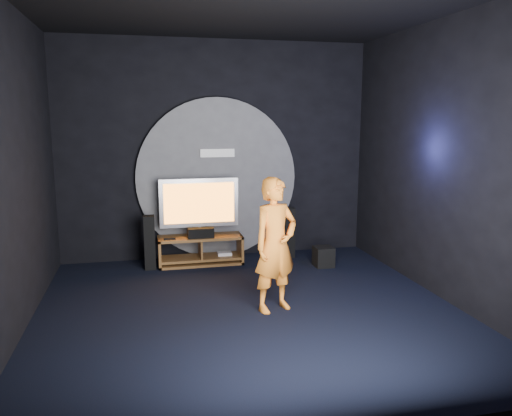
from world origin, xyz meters
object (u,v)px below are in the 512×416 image
Objects in this scene: tower_speaker_left at (150,242)px; tower_speaker_right at (289,232)px; media_console at (201,252)px; subwoofer at (323,257)px; player at (275,245)px; tv at (199,204)px.

tower_speaker_right is at bearing 4.29° from tower_speaker_left.
media_console is 0.82m from tower_speaker_left.
tower_speaker_left and tower_speaker_right have the same top height.
player is (-1.19, -1.54, 0.65)m from subwoofer.
media_console is 1.07× the size of tv.
media_console is at bearing -176.93° from tower_speaker_right.
tower_speaker_left is 2.68m from subwoofer.
tower_speaker_right is 0.52× the size of player.
tv is 3.95× the size of subwoofer.
tv is 0.77× the size of player.
player is (-0.82, -2.17, 0.39)m from tower_speaker_right.
tower_speaker_left is (-0.79, -0.09, 0.22)m from media_console.
player is (0.65, -2.09, 0.61)m from media_console.
tower_speaker_left is at bearing 170.01° from subwoofer.
player is at bearing -127.71° from subwoofer.
tower_speaker_left reaches higher than media_console.
subwoofer is at bearing 30.63° from player.
tower_speaker_right is 0.78m from subwoofer.
tv is at bearing 161.43° from subwoofer.
tower_speaker_left reaches higher than subwoofer.
media_console is 4.22× the size of subwoofer.
tower_speaker_right is (2.25, 0.17, 0.00)m from tower_speaker_left.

